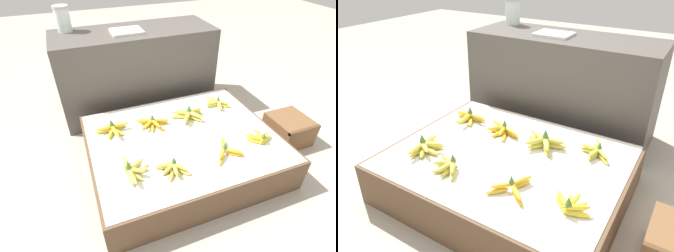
{
  "view_description": "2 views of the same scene",
  "coord_description": "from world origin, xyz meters",
  "views": [
    {
      "loc": [
        -0.59,
        -1.24,
        1.36
      ],
      "look_at": [
        -0.06,
        0.14,
        0.26
      ],
      "focal_mm": 28.0,
      "sensor_mm": 36.0,
      "label": 1
    },
    {
      "loc": [
        0.78,
        -1.27,
        1.22
      ],
      "look_at": [
        -0.01,
        0.0,
        0.42
      ],
      "focal_mm": 35.0,
      "sensor_mm": 36.0,
      "label": 2
    }
  ],
  "objects": [
    {
      "name": "ground_plane",
      "position": [
        0.0,
        0.0,
        0.0
      ],
      "size": [
        10.0,
        10.0,
        0.0
      ],
      "primitive_type": "plane",
      "color": "#A89E8E"
    },
    {
      "name": "glass_jar",
      "position": [
        -0.58,
        1.03,
        0.82
      ],
      "size": [
        0.12,
        0.12,
        0.19
      ],
      "color": "silver",
      "rests_on": "back_vendor_table"
    },
    {
      "name": "back_vendor_table",
      "position": [
        -0.07,
        0.87,
        0.36
      ],
      "size": [
        1.32,
        0.51,
        0.72
      ],
      "color": "#4C4742",
      "rests_on": "ground_plane"
    },
    {
      "name": "banana_bunch_middle_midright",
      "position": [
        0.13,
        0.18,
        0.28
      ],
      "size": [
        0.25,
        0.17,
        0.11
      ],
      "color": "gold",
      "rests_on": "display_platform"
    },
    {
      "name": "banana_bunch_middle_left",
      "position": [
        -0.43,
        0.22,
        0.27
      ],
      "size": [
        0.23,
        0.17,
        0.1
      ],
      "color": "gold",
      "rests_on": "display_platform"
    },
    {
      "name": "banana_bunch_front_right",
      "position": [
        0.45,
        -0.22,
        0.27
      ],
      "size": [
        0.19,
        0.14,
        0.09
      ],
      "color": "yellow",
      "rests_on": "display_platform"
    },
    {
      "name": "display_platform",
      "position": [
        0.0,
        0.0,
        0.12
      ],
      "size": [
        1.25,
        1.0,
        0.24
      ],
      "color": "brown",
      "rests_on": "ground_plane"
    },
    {
      "name": "banana_bunch_front_midright",
      "position": [
        0.18,
        -0.25,
        0.27
      ],
      "size": [
        0.2,
        0.21,
        0.08
      ],
      "color": "gold",
      "rests_on": "display_platform"
    },
    {
      "name": "banana_bunch_middle_right",
      "position": [
        0.41,
        0.26,
        0.27
      ],
      "size": [
        0.19,
        0.22,
        0.09
      ],
      "color": "gold",
      "rests_on": "display_platform"
    },
    {
      "name": "banana_bunch_front_midleft",
      "position": [
        -0.18,
        -0.27,
        0.27
      ],
      "size": [
        0.18,
        0.15,
        0.09
      ],
      "color": "gold",
      "rests_on": "display_platform"
    },
    {
      "name": "banana_bunch_middle_midleft",
      "position": [
        -0.15,
        0.19,
        0.27
      ],
      "size": [
        0.23,
        0.19,
        0.09
      ],
      "color": "gold",
      "rests_on": "display_platform"
    },
    {
      "name": "foam_tray_white",
      "position": [
        -0.14,
        0.83,
        0.73
      ],
      "size": [
        0.24,
        0.2,
        0.02
      ],
      "color": "white",
      "rests_on": "back_vendor_table"
    },
    {
      "name": "banana_bunch_front_left",
      "position": [
        -0.41,
        -0.2,
        0.28
      ],
      "size": [
        0.15,
        0.24,
        0.11
      ],
      "color": "#DBCC4C",
      "rests_on": "display_platform"
    }
  ]
}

